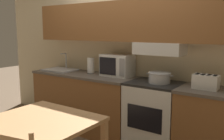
# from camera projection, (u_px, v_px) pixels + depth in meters

# --- Properties ---
(ground_plane) EXTENTS (16.00, 16.00, 0.00)m
(ground_plane) POSITION_uv_depth(u_px,v_px,m) (129.00, 132.00, 3.89)
(ground_plane) COLOR brown
(wall_back) EXTENTS (5.46, 0.38, 2.55)m
(wall_back) POSITION_uv_depth(u_px,v_px,m) (129.00, 38.00, 3.61)
(wall_back) COLOR beige
(wall_back) RESTS_ON ground_plane
(lower_counter_main) EXTENTS (1.75, 0.59, 0.91)m
(lower_counter_main) POSITION_uv_depth(u_px,v_px,m) (84.00, 101.00, 3.96)
(lower_counter_main) COLOR brown
(lower_counter_main) RESTS_ON ground_plane
(lower_counter_right_stub) EXTENTS (0.65, 0.59, 0.91)m
(lower_counter_right_stub) POSITION_uv_depth(u_px,v_px,m) (206.00, 127.00, 2.91)
(lower_counter_right_stub) COLOR brown
(lower_counter_right_stub) RESTS_ON ground_plane
(stove_range) EXTENTS (0.67, 0.57, 0.91)m
(stove_range) POSITION_uv_depth(u_px,v_px,m) (154.00, 116.00, 3.28)
(stove_range) COLOR silver
(stove_range) RESTS_ON ground_plane
(cooking_pot) EXTENTS (0.36, 0.28, 0.14)m
(cooking_pot) POSITION_uv_depth(u_px,v_px,m) (159.00, 77.00, 3.17)
(cooking_pot) COLOR #B7BABF
(cooking_pot) RESTS_ON stove_range
(microwave) EXTENTS (0.45, 0.29, 0.32)m
(microwave) POSITION_uv_depth(u_px,v_px,m) (117.00, 65.00, 3.64)
(microwave) COLOR silver
(microwave) RESTS_ON lower_counter_main
(toaster) EXTENTS (0.29, 0.17, 0.17)m
(toaster) POSITION_uv_depth(u_px,v_px,m) (206.00, 82.00, 2.83)
(toaster) COLOR silver
(toaster) RESTS_ON lower_counter_right_stub
(sink_basin) EXTENTS (0.51, 0.40, 0.29)m
(sink_basin) POSITION_uv_depth(u_px,v_px,m) (60.00, 69.00, 4.18)
(sink_basin) COLOR #B7BABF
(sink_basin) RESTS_ON lower_counter_main
(paper_towel_roll) EXTENTS (0.13, 0.13, 0.24)m
(paper_towel_roll) POSITION_uv_depth(u_px,v_px,m) (91.00, 66.00, 3.90)
(paper_towel_roll) COLOR black
(paper_towel_roll) RESTS_ON lower_counter_main
(dining_table) EXTENTS (0.98, 0.83, 0.74)m
(dining_table) POSITION_uv_depth(u_px,v_px,m) (42.00, 129.00, 2.36)
(dining_table) COLOR tan
(dining_table) RESTS_ON ground_plane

